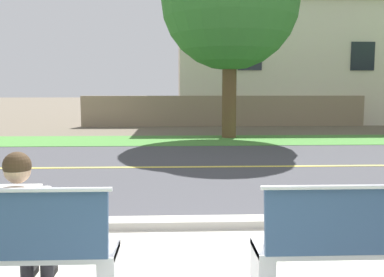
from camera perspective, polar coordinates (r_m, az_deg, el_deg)
ground_plane at (r=11.10m, az=-1.82°, el=-2.42°), size 140.00×140.00×0.00m
curb_edge at (r=5.58m, az=-1.29°, el=-11.08°), size 44.00×0.30×0.11m
street_asphalt at (r=9.62m, az=-1.74°, el=-3.81°), size 52.00×8.00×0.01m
road_centre_line at (r=9.62m, az=-1.74°, el=-3.78°), size 48.00×0.14×0.01m
far_verge_grass at (r=14.46m, az=-1.95°, el=-0.25°), size 48.00×2.80×0.02m
bench_right at (r=3.97m, az=22.81°, el=-12.91°), size 1.95×0.48×1.01m
seated_person_white at (r=3.91m, az=-21.33°, el=-9.81°), size 0.52×0.68×1.25m
garden_wall at (r=19.98m, az=4.21°, el=3.65°), size 13.00×0.36×1.40m
house_across_street at (r=23.85m, az=12.57°, el=10.15°), size 12.53×6.91×6.43m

